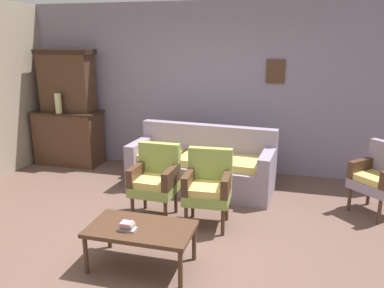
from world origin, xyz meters
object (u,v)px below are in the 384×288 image
object	(u,v)px
armchair_row_middle	(208,185)
coffee_table	(141,231)
armchair_near_cabinet	(156,178)
side_cabinet	(69,137)
book_stack_on_table	(127,226)
wingback_chair_by_fireplace	(380,176)
vase_on_cabinet	(58,103)
floral_couch	(202,167)

from	to	relation	value
armchair_row_middle	coffee_table	distance (m)	1.12
coffee_table	armchair_near_cabinet	bearing A→B (deg)	102.68
side_cabinet	book_stack_on_table	world-z (taller)	side_cabinet
wingback_chair_by_fireplace	vase_on_cabinet	bearing A→B (deg)	172.60
armchair_near_cabinet	book_stack_on_table	bearing A→B (deg)	-82.95
side_cabinet	coffee_table	world-z (taller)	side_cabinet
floral_couch	coffee_table	distance (m)	2.11
coffee_table	book_stack_on_table	world-z (taller)	book_stack_on_table
floral_couch	armchair_row_middle	world-z (taller)	same
coffee_table	vase_on_cabinet	bearing A→B (deg)	134.54
side_cabinet	floral_couch	distance (m)	2.58
vase_on_cabinet	armchair_near_cabinet	xyz separation A→B (m)	(2.20, -1.40, -0.60)
vase_on_cabinet	coffee_table	xyz separation A→B (m)	(2.45, -2.49, -0.72)
book_stack_on_table	armchair_near_cabinet	bearing A→B (deg)	97.05
floral_couch	armchair_near_cabinet	bearing A→B (deg)	-108.38
armchair_near_cabinet	coffee_table	xyz separation A→B (m)	(0.24, -1.08, -0.12)
armchair_row_middle	wingback_chair_by_fireplace	distance (m)	2.16
side_cabinet	book_stack_on_table	size ratio (longest dim) A/B	7.25
side_cabinet	coffee_table	bearing A→B (deg)	-47.85
armchair_near_cabinet	armchair_row_middle	world-z (taller)	same
armchair_near_cabinet	coffee_table	size ratio (longest dim) A/B	0.90
armchair_near_cabinet	vase_on_cabinet	bearing A→B (deg)	147.52
side_cabinet	wingback_chair_by_fireplace	xyz separation A→B (m)	(4.84, -0.82, 0.03)
wingback_chair_by_fireplace	coffee_table	distance (m)	3.05
floral_couch	book_stack_on_table	world-z (taller)	floral_couch
floral_couch	armchair_row_middle	distance (m)	1.15
vase_on_cabinet	wingback_chair_by_fireplace	xyz separation A→B (m)	(4.86, -0.63, -0.60)
armchair_near_cabinet	armchair_row_middle	distance (m)	0.67
side_cabinet	vase_on_cabinet	xyz separation A→B (m)	(-0.03, -0.19, 0.63)
armchair_row_middle	book_stack_on_table	xyz separation A→B (m)	(-0.53, -1.10, -0.04)
floral_couch	armchair_near_cabinet	xyz separation A→B (m)	(-0.34, -1.02, 0.17)
armchair_near_cabinet	floral_couch	bearing A→B (deg)	71.62
side_cabinet	wingback_chair_by_fireplace	bearing A→B (deg)	-9.59
wingback_chair_by_fireplace	coffee_table	size ratio (longest dim) A/B	0.90
floral_couch	coffee_table	world-z (taller)	floral_couch
floral_couch	book_stack_on_table	distance (m)	2.20
wingback_chair_by_fireplace	armchair_near_cabinet	bearing A→B (deg)	-163.81
vase_on_cabinet	coffee_table	world-z (taller)	vase_on_cabinet
side_cabinet	armchair_row_middle	distance (m)	3.29
side_cabinet	vase_on_cabinet	distance (m)	0.66
floral_couch	armchair_near_cabinet	size ratio (longest dim) A/B	2.35
vase_on_cabinet	armchair_row_middle	world-z (taller)	vase_on_cabinet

